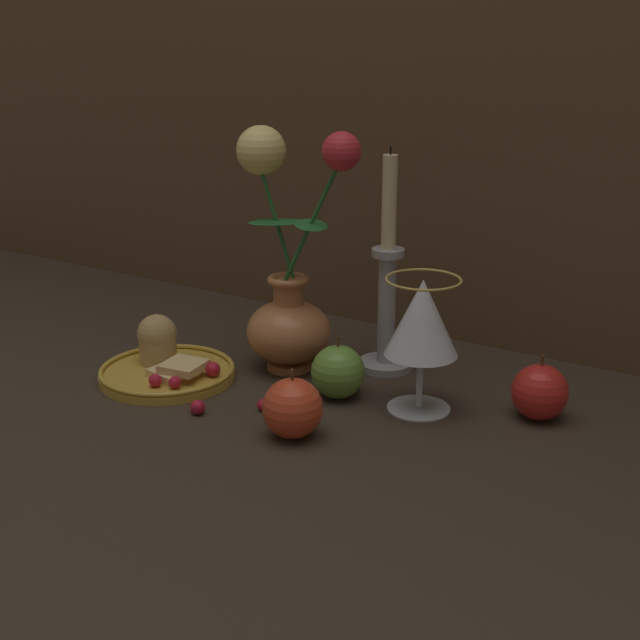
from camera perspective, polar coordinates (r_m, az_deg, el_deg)
ground_plane at (r=1.05m, az=-0.83°, el=-5.70°), size 2.40×2.40×0.00m
vase at (r=1.13m, az=-2.10°, el=2.10°), size 0.18×0.11×0.31m
plate_with_pastries at (r=1.15m, az=-9.87°, el=-2.72°), size 0.17×0.17×0.07m
wine_glass at (r=1.02m, az=6.54°, el=-0.16°), size 0.09×0.09×0.16m
candlestick at (r=1.14m, az=4.31°, el=1.50°), size 0.07×0.07×0.29m
apple_beside_vase at (r=1.04m, az=13.88°, el=-4.50°), size 0.06×0.06×0.08m
apple_near_glass at (r=1.07m, az=1.15°, el=-3.34°), size 0.07×0.07×0.08m
apple_at_table_edge at (r=0.97m, az=-1.77°, el=-5.67°), size 0.07×0.07×0.08m
berry_near_plate at (r=1.04m, az=-3.67°, el=-5.45°), size 0.01×0.01×0.01m
berry_front_center at (r=1.04m, az=-7.83°, el=-5.55°), size 0.02×0.02×0.02m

